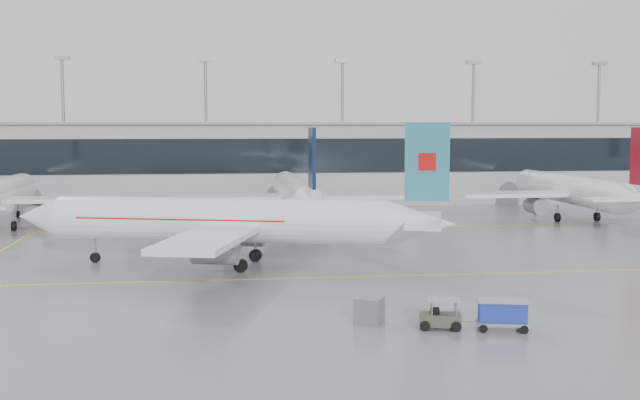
{
  "coord_description": "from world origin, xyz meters",
  "views": [
    {
      "loc": [
        -9.63,
        -61.5,
        11.93
      ],
      "look_at": [
        0.0,
        12.0,
        5.0
      ],
      "focal_mm": 45.0,
      "sensor_mm": 36.0,
      "label": 1
    }
  ],
  "objects": [
    {
      "name": "terminal_roof",
      "position": [
        0.0,
        62.0,
        12.2
      ],
      "size": [
        182.0,
        16.0,
        0.4
      ],
      "primitive_type": "cube",
      "color": "gray",
      "rests_on": "ground"
    },
    {
      "name": "ground",
      "position": [
        0.0,
        0.0,
        0.0
      ],
      "size": [
        320.0,
        320.0,
        0.0
      ],
      "primitive_type": "plane",
      "color": "gray",
      "rests_on": "ground"
    },
    {
      "name": "light_masts",
      "position": [
        0.0,
        68.0,
        13.34
      ],
      "size": [
        156.4,
        1.0,
        22.6
      ],
      "color": "gray",
      "rests_on": "ground"
    },
    {
      "name": "baggage_tug",
      "position": [
        3.38,
        -16.58,
        0.62
      ],
      "size": [
        3.69,
        2.0,
        1.75
      ],
      "rotation": [
        0.0,
        0.0,
        -0.22
      ],
      "color": "#3E4436",
      "rests_on": "ground"
    },
    {
      "name": "terminal",
      "position": [
        0.0,
        62.0,
        6.0
      ],
      "size": [
        180.0,
        15.0,
        12.0
      ],
      "primitive_type": "cube",
      "color": "#9D9EA1",
      "rests_on": "ground"
    },
    {
      "name": "terminal_glass",
      "position": [
        0.0,
        54.45,
        7.5
      ],
      "size": [
        180.0,
        0.2,
        5.0
      ],
      "primitive_type": "cube",
      "color": "black",
      "rests_on": "ground"
    },
    {
      "name": "taxi_line_north",
      "position": [
        0.0,
        30.0,
        0.01
      ],
      "size": [
        120.0,
        0.25,
        0.01
      ],
      "primitive_type": "cube",
      "color": "gold",
      "rests_on": "ground"
    },
    {
      "name": "parked_jet_d",
      "position": [
        35.0,
        33.69,
        3.71
      ],
      "size": [
        29.64,
        36.96,
        11.72
      ],
      "rotation": [
        0.0,
        0.0,
        1.57
      ],
      "color": "white",
      "rests_on": "ground"
    },
    {
      "name": "gse_unit",
      "position": [
        -0.49,
        -14.7,
        0.78
      ],
      "size": [
        2.06,
        2.02,
        1.55
      ],
      "primitive_type": "cube",
      "rotation": [
        0.0,
        0.0,
        -0.51
      ],
      "color": "slate",
      "rests_on": "ground"
    },
    {
      "name": "taxi_line_main",
      "position": [
        0.0,
        0.0,
        0.01
      ],
      "size": [
        120.0,
        0.25,
        0.01
      ],
      "primitive_type": "cube",
      "color": "gold",
      "rests_on": "ground"
    },
    {
      "name": "parked_jet_c",
      "position": [
        -0.0,
        33.69,
        3.71
      ],
      "size": [
        29.64,
        36.96,
        11.72
      ],
      "rotation": [
        0.0,
        0.0,
        1.57
      ],
      "color": "white",
      "rests_on": "ground"
    },
    {
      "name": "baggage_cart",
      "position": [
        6.89,
        -17.38,
        1.05
      ],
      "size": [
        3.18,
        2.21,
        1.79
      ],
      "rotation": [
        0.0,
        0.0,
        -0.22
      ],
      "color": "gray",
      "rests_on": "ground"
    },
    {
      "name": "air_canada_jet",
      "position": [
        -8.13,
        5.96,
        3.87
      ],
      "size": [
        37.52,
        30.92,
        12.15
      ],
      "rotation": [
        0.0,
        0.0,
        2.86
      ],
      "color": "white",
      "rests_on": "ground"
    }
  ]
}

